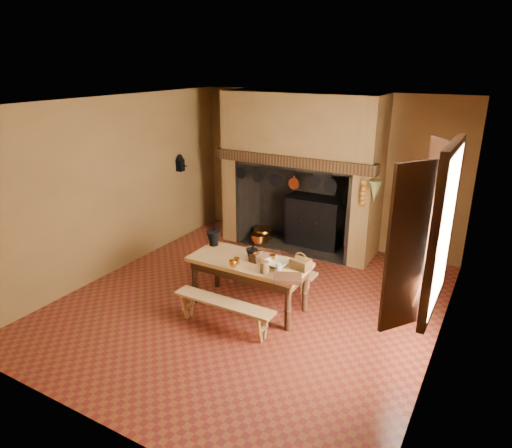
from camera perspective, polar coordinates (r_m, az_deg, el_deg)
The scene contains 28 objects.
floor at distance 6.70m, azimuth -0.62°, elevation -9.70°, with size 5.50×5.50×0.00m, color brown.
ceiling at distance 5.85m, azimuth -0.73°, elevation 14.92°, with size 5.50×5.50×0.00m, color silver.
back_wall at distance 8.53m, azimuth 8.71°, elevation 6.73°, with size 5.00×0.02×2.80m, color brown.
wall_left at distance 7.65m, azimuth -17.14°, elevation 4.55°, with size 0.02×5.50×2.80m, color brown.
wall_right at distance 5.40m, azimuth 22.95°, elevation -2.43°, with size 0.02×5.50×2.80m, color brown.
wall_front at distance 4.18m, azimuth -20.22°, elevation -8.57°, with size 5.00×0.02×2.80m, color brown.
chimney_breast at distance 8.16m, azimuth 5.74°, elevation 9.22°, with size 2.95×0.96×2.80m.
iron_range at distance 8.53m, azimuth 7.40°, elevation 0.38°, with size 1.12×0.55×1.60m.
hearth_pans at distance 8.88m, azimuth 0.70°, elevation -1.35°, with size 0.51×0.62×0.20m.
hanging_pans at distance 7.83m, azimuth 3.86°, elevation 5.43°, with size 1.92×0.29×0.27m.
onion_string at distance 7.36m, azimuth 13.22°, elevation 3.77°, with size 0.12×0.10×0.46m, color #A0641D, non-canonical shape.
herb_bunch at distance 7.30m, azimuth 14.60°, elevation 3.93°, with size 0.20×0.20×0.35m, color brown.
window at distance 4.94m, azimuth 21.06°, elevation -0.46°, with size 0.39×1.75×1.76m.
wall_coffee_mill at distance 8.67m, azimuth -9.46°, elevation 7.69°, with size 0.23×0.16×0.31m.
work_table at distance 6.31m, azimuth -0.88°, elevation -5.48°, with size 1.65×0.73×0.72m.
bench_front at distance 5.97m, azimuth -4.06°, elevation -10.45°, with size 1.41×0.25×0.40m.
bench_back at distance 6.86m, azimuth 1.45°, elevation -5.92°, with size 1.52×0.27×0.43m.
mortar_large at distance 6.74m, azimuth -5.33°, elevation -1.67°, with size 0.22×0.22×0.38m.
mortar_small at distance 6.22m, azimuth -0.52°, elevation -3.79°, with size 0.16×0.16×0.28m.
coffee_grinder at distance 6.19m, azimuth -0.12°, elevation -4.12°, with size 0.17×0.14×0.19m.
brass_mug_a at distance 6.15m, azimuth -2.42°, elevation -4.60°, with size 0.07×0.07×0.08m, color orange.
brass_mug_b at distance 6.21m, azimuth 2.08°, elevation -4.30°, with size 0.09×0.09×0.10m, color orange.
mixing_bowl at distance 6.07m, azimuth 2.51°, elevation -4.99°, with size 0.31×0.31×0.08m, color beige.
stoneware_crock at distance 5.88m, azimuth 1.08°, elevation -5.41°, with size 0.12×0.12×0.15m, color brown.
glass_jar at distance 5.89m, azimuth 2.83°, elevation -5.52°, with size 0.07×0.07×0.13m, color beige.
wicker_basket at distance 6.01m, azimuth 5.59°, elevation -4.93°, with size 0.27×0.21×0.24m.
wooden_tray at distance 5.72m, azimuth 3.98°, elevation -6.77°, with size 0.35×0.25×0.06m, color #3A1F12.
brass_cup at distance 6.06m, azimuth -2.87°, elevation -4.96°, with size 0.12×0.12×0.10m, color orange.
Camera 1 is at (2.93, -5.03, 3.30)m, focal length 32.00 mm.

